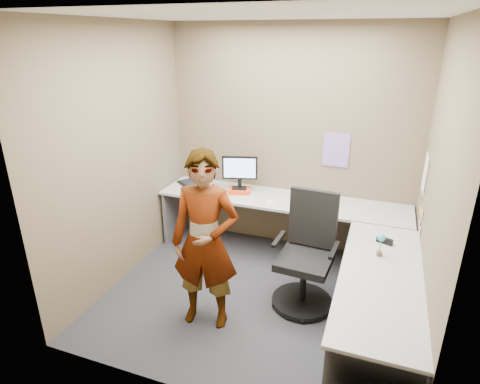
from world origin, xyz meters
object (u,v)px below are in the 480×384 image
at_px(monitor, 240,170).
at_px(office_chair, 306,261).
at_px(person, 205,242).
at_px(desk, 307,237).

relative_size(monitor, office_chair, 0.37).
xyz_separation_m(monitor, office_chair, (1.03, -0.89, -0.56)).
bearing_deg(person, desk, 40.17).
distance_m(office_chair, person, 1.07).
bearing_deg(monitor, office_chair, -57.02).
xyz_separation_m(desk, monitor, (-0.97, 0.62, 0.43)).
bearing_deg(desk, office_chair, -79.13).
bearing_deg(monitor, desk, -48.41).
bearing_deg(desk, person, -130.98).
bearing_deg(desk, monitor, 147.57).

